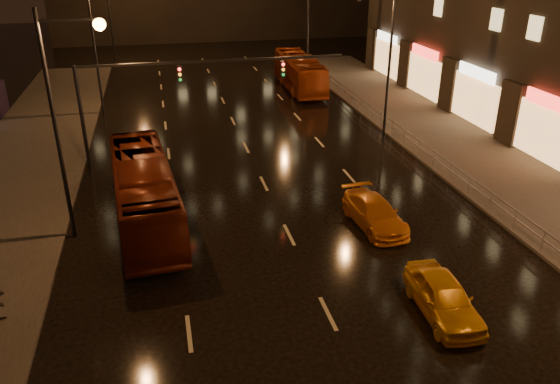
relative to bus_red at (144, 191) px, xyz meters
name	(u,v)px	position (x,y,z in m)	size (l,w,h in m)	color
ground	(251,158)	(6.37, 7.06, -1.55)	(140.00, 140.00, 0.00)	black
sidewalk_right	(491,169)	(19.87, 2.06, -1.47)	(7.00, 70.00, 0.15)	#38332D
traffic_signal	(162,88)	(1.30, 7.06, 3.19)	(15.31, 0.32, 6.20)	black
railing_right	(418,143)	(16.57, 5.06, -0.65)	(0.05, 56.00, 1.00)	#99999E
bus_red	(144,191)	(0.00, 0.00, 0.00)	(2.60, 11.10, 3.09)	#55190C
bus_curb	(299,72)	(13.72, 23.57, -0.01)	(2.58, 11.01, 3.07)	#9A360F
taxi_near	(443,297)	(10.37, -9.84, -0.83)	(1.69, 4.20, 1.43)	orange
taxi_far	(375,213)	(10.50, -2.94, -0.89)	(1.85, 4.54, 1.32)	orange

